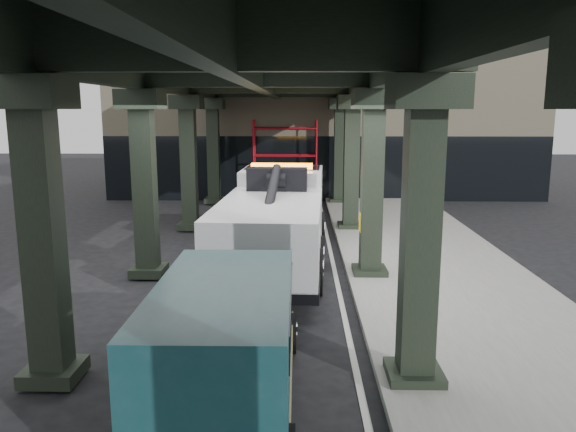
# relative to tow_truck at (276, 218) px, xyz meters

# --- Properties ---
(ground) EXTENTS (90.00, 90.00, 0.00)m
(ground) POSITION_rel_tow_truck_xyz_m (-0.04, -3.06, -1.45)
(ground) COLOR black
(ground) RESTS_ON ground
(sidewalk) EXTENTS (5.00, 40.00, 0.15)m
(sidewalk) POSITION_rel_tow_truck_xyz_m (4.46, -1.06, -1.37)
(sidewalk) COLOR gray
(sidewalk) RESTS_ON ground
(lane_stripe) EXTENTS (0.12, 38.00, 0.01)m
(lane_stripe) POSITION_rel_tow_truck_xyz_m (1.66, -1.06, -1.44)
(lane_stripe) COLOR silver
(lane_stripe) RESTS_ON ground
(viaduct) EXTENTS (7.40, 32.00, 6.40)m
(viaduct) POSITION_rel_tow_truck_xyz_m (-0.44, -1.06, 4.01)
(viaduct) COLOR black
(viaduct) RESTS_ON ground
(building) EXTENTS (22.00, 10.00, 8.00)m
(building) POSITION_rel_tow_truck_xyz_m (1.96, 16.94, 2.55)
(building) COLOR #C6B793
(building) RESTS_ON ground
(scaffolding) EXTENTS (3.08, 0.88, 4.00)m
(scaffolding) POSITION_rel_tow_truck_xyz_m (-0.04, 11.59, 0.66)
(scaffolding) COLOR #B40E1A
(scaffolding) RESTS_ON ground
(tow_truck) EXTENTS (3.06, 9.18, 2.97)m
(tow_truck) POSITION_rel_tow_truck_xyz_m (0.00, 0.00, 0.00)
(tow_truck) COLOR black
(tow_truck) RESTS_ON ground
(towed_van) EXTENTS (2.10, 5.16, 2.09)m
(towed_van) POSITION_rel_tow_truck_xyz_m (-0.41, -7.95, -0.33)
(towed_van) COLOR #133D43
(towed_van) RESTS_ON ground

